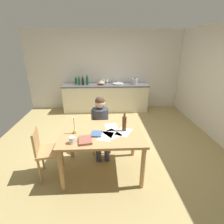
% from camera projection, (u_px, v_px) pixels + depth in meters
% --- Properties ---
extents(ground_plane, '(5.20, 5.20, 0.04)m').
position_uv_depth(ground_plane, '(108.00, 146.00, 3.81)').
color(ground_plane, tan).
extents(wall_back, '(5.20, 0.12, 2.60)m').
position_uv_depth(wall_back, '(105.00, 71.00, 5.74)').
color(wall_back, silver).
rests_on(wall_back, ground).
extents(kitchen_counter, '(2.81, 0.64, 0.90)m').
position_uv_depth(kitchen_counter, '(106.00, 98.00, 5.72)').
color(kitchen_counter, beige).
rests_on(kitchen_counter, ground).
extents(dining_table, '(1.34, 0.96, 0.78)m').
position_uv_depth(dining_table, '(102.00, 138.00, 2.81)').
color(dining_table, tan).
rests_on(dining_table, ground).
extents(chair_at_table, '(0.44, 0.44, 0.88)m').
position_uv_depth(chair_at_table, '(100.00, 128.00, 3.55)').
color(chair_at_table, tan).
rests_on(chair_at_table, ground).
extents(person_seated, '(0.36, 0.61, 1.19)m').
position_uv_depth(person_seated, '(101.00, 123.00, 3.34)').
color(person_seated, '#333842').
rests_on(person_seated, ground).
extents(chair_side_empty, '(0.47, 0.47, 0.88)m').
position_uv_depth(chair_side_empty, '(46.00, 150.00, 2.77)').
color(chair_side_empty, tan).
rests_on(chair_side_empty, ground).
extents(coffee_mug, '(0.13, 0.09, 0.10)m').
position_uv_depth(coffee_mug, '(72.00, 140.00, 2.44)').
color(coffee_mug, white).
rests_on(coffee_mug, dining_table).
extents(candlestick, '(0.06, 0.06, 0.28)m').
position_uv_depth(candlestick, '(75.00, 129.00, 2.71)').
color(candlestick, gold).
rests_on(candlestick, dining_table).
extents(book_magazine, '(0.23, 0.28, 0.03)m').
position_uv_depth(book_magazine, '(85.00, 140.00, 2.50)').
color(book_magazine, '#935142').
rests_on(book_magazine, dining_table).
extents(book_cookery, '(0.18, 0.21, 0.03)m').
position_uv_depth(book_cookery, '(97.00, 134.00, 2.69)').
color(book_cookery, '#405D8F').
rests_on(book_cookery, dining_table).
extents(paper_letter, '(0.33, 0.36, 0.00)m').
position_uv_depth(paper_letter, '(124.00, 132.00, 2.77)').
color(paper_letter, white).
rests_on(paper_letter, dining_table).
extents(paper_bill, '(0.28, 0.34, 0.00)m').
position_uv_depth(paper_bill, '(106.00, 136.00, 2.65)').
color(paper_bill, white).
rests_on(paper_bill, dining_table).
extents(paper_envelope, '(0.34, 0.36, 0.00)m').
position_uv_depth(paper_envelope, '(112.00, 134.00, 2.72)').
color(paper_envelope, white).
rests_on(paper_envelope, dining_table).
extents(paper_receipt, '(0.24, 0.32, 0.00)m').
position_uv_depth(paper_receipt, '(111.00, 127.00, 2.94)').
color(paper_receipt, white).
rests_on(paper_receipt, dining_table).
extents(wine_bottle_on_table, '(0.07, 0.07, 0.31)m').
position_uv_depth(wine_bottle_on_table, '(124.00, 123.00, 2.77)').
color(wine_bottle_on_table, '#593319').
rests_on(wine_bottle_on_table, dining_table).
extents(sink_unit, '(0.36, 0.36, 0.24)m').
position_uv_depth(sink_unit, '(118.00, 84.00, 5.57)').
color(sink_unit, '#B2B7BC').
rests_on(sink_unit, kitchen_counter).
extents(bottle_oil, '(0.07, 0.07, 0.25)m').
position_uv_depth(bottle_oil, '(76.00, 81.00, 5.56)').
color(bottle_oil, '#194C23').
rests_on(bottle_oil, kitchen_counter).
extents(bottle_vinegar, '(0.07, 0.07, 0.29)m').
position_uv_depth(bottle_vinegar, '(79.00, 81.00, 5.44)').
color(bottle_vinegar, '#194C23').
rests_on(bottle_vinegar, kitchen_counter).
extents(bottle_wine_red, '(0.07, 0.07, 0.26)m').
position_uv_depth(bottle_wine_red, '(83.00, 81.00, 5.50)').
color(bottle_wine_red, black).
rests_on(bottle_wine_red, kitchen_counter).
extents(bottle_sauce, '(0.08, 0.08, 0.32)m').
position_uv_depth(bottle_sauce, '(87.00, 81.00, 5.47)').
color(bottle_sauce, '#194C23').
rests_on(bottle_sauce, kitchen_counter).
extents(mixing_bowl, '(0.23, 0.23, 0.10)m').
position_uv_depth(mixing_bowl, '(101.00, 83.00, 5.52)').
color(mixing_bowl, tan).
rests_on(mixing_bowl, kitchen_counter).
extents(stovetop_kettle, '(0.18, 0.18, 0.22)m').
position_uv_depth(stovetop_kettle, '(135.00, 81.00, 5.56)').
color(stovetop_kettle, '#B7BABF').
rests_on(stovetop_kettle, kitchen_counter).
extents(wine_glass_near_sink, '(0.07, 0.07, 0.15)m').
position_uv_depth(wine_glass_near_sink, '(107.00, 80.00, 5.66)').
color(wine_glass_near_sink, silver).
rests_on(wine_glass_near_sink, kitchen_counter).
extents(wine_glass_by_kettle, '(0.07, 0.07, 0.15)m').
position_uv_depth(wine_glass_by_kettle, '(104.00, 80.00, 5.65)').
color(wine_glass_by_kettle, silver).
rests_on(wine_glass_by_kettle, kitchen_counter).
extents(wine_glass_back_left, '(0.07, 0.07, 0.15)m').
position_uv_depth(wine_glass_back_left, '(101.00, 80.00, 5.65)').
color(wine_glass_back_left, silver).
rests_on(wine_glass_back_left, kitchen_counter).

